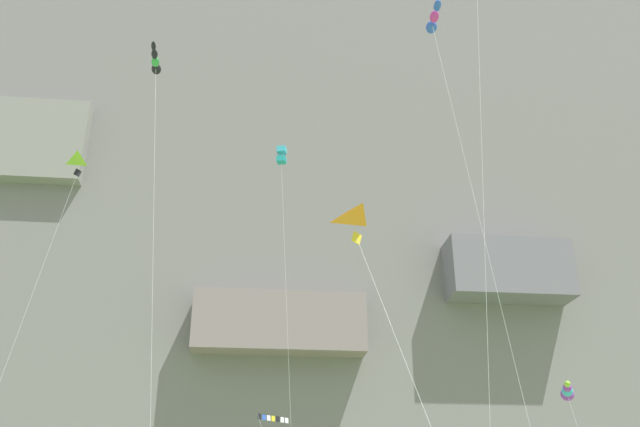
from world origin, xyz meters
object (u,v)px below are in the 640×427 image
at_px(kite_delta_mid_left, 477,23).
at_px(kite_delta_upper_left, 369,246).
at_px(kite_delta_low_right, 81,185).
at_px(kite_windsock_mid_center, 568,392).
at_px(kite_windsock_low_center, 435,20).
at_px(kite_windsock_upper_right, 155,65).
at_px(kite_box_far_left, 282,157).

distance_m(kite_delta_mid_left, kite_delta_upper_left, 11.74).
height_order(kite_delta_mid_left, kite_delta_low_right, kite_delta_mid_left).
xyz_separation_m(kite_windsock_mid_center, kite_delta_low_right, (-24.51, 1.16, 10.42)).
height_order(kite_windsock_low_center, kite_delta_upper_left, kite_windsock_low_center).
bearing_deg(kite_delta_mid_left, kite_delta_low_right, 148.11).
height_order(kite_windsock_upper_right, kite_delta_upper_left, kite_windsock_upper_right).
relative_size(kite_windsock_mid_center, kite_box_far_left, 0.34).
bearing_deg(kite_windsock_upper_right, kite_delta_low_right, 161.53).
distance_m(kite_windsock_low_center, kite_delta_upper_left, 16.08).
height_order(kite_windsock_upper_right, kite_windsock_low_center, kite_windsock_upper_right).
xyz_separation_m(kite_windsock_upper_right, kite_box_far_left, (7.70, 12.35, 1.37)).
bearing_deg(kite_box_far_left, kite_windsock_low_center, -69.62).
xyz_separation_m(kite_windsock_mid_center, kite_box_far_left, (-13.53, 12.41, 18.94)).
height_order(kite_windsock_low_center, kite_box_far_left, kite_box_far_left).
bearing_deg(kite_delta_low_right, kite_delta_mid_left, -31.89).
bearing_deg(kite_box_far_left, kite_windsock_mid_center, -42.53).
bearing_deg(kite_windsock_low_center, kite_delta_low_right, 158.95).
relative_size(kite_windsock_low_center, kite_delta_upper_left, 2.13).
bearing_deg(kite_delta_mid_left, kite_windsock_low_center, 94.90).
bearing_deg(kite_windsock_low_center, kite_box_far_left, 110.38).
distance_m(kite_delta_mid_left, kite_delta_low_right, 21.48).
bearing_deg(kite_box_far_left, kite_delta_mid_left, -72.51).
xyz_separation_m(kite_windsock_mid_center, kite_delta_mid_left, (-6.44, -10.08, 13.31)).
bearing_deg(kite_delta_upper_left, kite_delta_mid_left, 9.13).
height_order(kite_windsock_upper_right, kite_delta_low_right, kite_windsock_upper_right).
relative_size(kite_windsock_upper_right, kite_delta_low_right, 1.33).
relative_size(kite_windsock_upper_right, kite_delta_mid_left, 1.13).
xyz_separation_m(kite_delta_low_right, kite_delta_upper_left, (13.00, -12.06, -7.67)).
height_order(kite_windsock_mid_center, kite_delta_mid_left, kite_delta_mid_left).
distance_m(kite_windsock_upper_right, kite_box_far_left, 14.62).
distance_m(kite_windsock_mid_center, kite_delta_low_right, 26.66).
relative_size(kite_windsock_low_center, kite_delta_low_right, 1.31).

